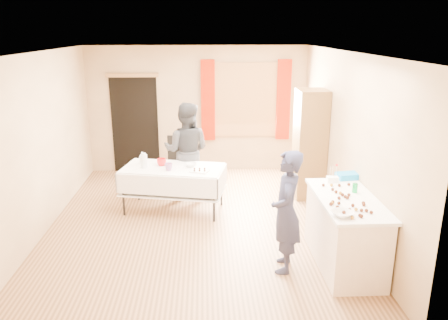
{
  "coord_description": "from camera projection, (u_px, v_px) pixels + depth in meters",
  "views": [
    {
      "loc": [
        0.13,
        -6.24,
        2.91
      ],
      "look_at": [
        0.42,
        0.0,
        1.03
      ],
      "focal_mm": 35.0,
      "sensor_mm": 36.0,
      "label": 1
    }
  ],
  "objects": [
    {
      "name": "floor",
      "position": [
        197.0,
        224.0,
        6.8
      ],
      "size": [
        4.5,
        5.5,
        0.02
      ],
      "primitive_type": "cube",
      "color": "#9E7047",
      "rests_on": "ground"
    },
    {
      "name": "ceiling",
      "position": [
        194.0,
        51.0,
        6.05
      ],
      "size": [
        4.5,
        5.5,
        0.02
      ],
      "primitive_type": "cube",
      "color": "white",
      "rests_on": "floor"
    },
    {
      "name": "wall_back",
      "position": [
        197.0,
        110.0,
        9.07
      ],
      "size": [
        4.5,
        0.02,
        2.6
      ],
      "primitive_type": "cube",
      "color": "tan",
      "rests_on": "floor"
    },
    {
      "name": "wall_front",
      "position": [
        190.0,
        222.0,
        3.79
      ],
      "size": [
        4.5,
        0.02,
        2.6
      ],
      "primitive_type": "cube",
      "color": "tan",
      "rests_on": "floor"
    },
    {
      "name": "wall_left",
      "position": [
        39.0,
        145.0,
        6.32
      ],
      "size": [
        0.02,
        5.5,
        2.6
      ],
      "primitive_type": "cube",
      "color": "tan",
      "rests_on": "floor"
    },
    {
      "name": "wall_right",
      "position": [
        346.0,
        141.0,
        6.53
      ],
      "size": [
        0.02,
        5.5,
        2.6
      ],
      "primitive_type": "cube",
      "color": "tan",
      "rests_on": "floor"
    },
    {
      "name": "window_frame",
      "position": [
        246.0,
        100.0,
        9.02
      ],
      "size": [
        1.32,
        0.06,
        1.52
      ],
      "primitive_type": "cube",
      "color": "olive",
      "rests_on": "wall_back"
    },
    {
      "name": "window_pane",
      "position": [
        246.0,
        100.0,
        9.0
      ],
      "size": [
        1.2,
        0.02,
        1.4
      ],
      "primitive_type": "cube",
      "color": "white",
      "rests_on": "wall_back"
    },
    {
      "name": "curtain_left",
      "position": [
        208.0,
        101.0,
        8.93
      ],
      "size": [
        0.28,
        0.06,
        1.65
      ],
      "primitive_type": "cube",
      "color": "#A91700",
      "rests_on": "wall_back"
    },
    {
      "name": "curtain_right",
      "position": [
        283.0,
        100.0,
        9.0
      ],
      "size": [
        0.28,
        0.06,
        1.65
      ],
      "primitive_type": "cube",
      "color": "#A91700",
      "rests_on": "wall_back"
    },
    {
      "name": "doorway",
      "position": [
        135.0,
        125.0,
        9.06
      ],
      "size": [
        0.95,
        0.04,
        2.0
      ],
      "primitive_type": "cube",
      "color": "black",
      "rests_on": "floor"
    },
    {
      "name": "door_lintel",
      "position": [
        132.0,
        75.0,
        8.74
      ],
      "size": [
        1.05,
        0.06,
        0.08
      ],
      "primitive_type": "cube",
      "color": "olive",
      "rests_on": "wall_back"
    },
    {
      "name": "cabinet",
      "position": [
        310.0,
        144.0,
        7.69
      ],
      "size": [
        0.5,
        0.6,
        1.92
      ],
      "primitive_type": "cube",
      "color": "brown",
      "rests_on": "floor"
    },
    {
      "name": "counter",
      "position": [
        345.0,
        232.0,
        5.51
      ],
      "size": [
        0.71,
        1.5,
        0.91
      ],
      "color": "#F1DCC7",
      "rests_on": "floor"
    },
    {
      "name": "party_table",
      "position": [
        173.0,
        185.0,
        7.19
      ],
      "size": [
        1.79,
        1.17,
        0.75
      ],
      "rotation": [
        0.0,
        0.0,
        -0.21
      ],
      "color": "black",
      "rests_on": "floor"
    },
    {
      "name": "chair",
      "position": [
        177.0,
        173.0,
        8.28
      ],
      "size": [
        0.45,
        0.45,
        0.98
      ],
      "rotation": [
        0.0,
        0.0,
        -0.14
      ],
      "color": "black",
      "rests_on": "floor"
    },
    {
      "name": "girl",
      "position": [
        286.0,
        212.0,
        5.31
      ],
      "size": [
        0.69,
        0.56,
        1.55
      ],
      "primitive_type": "imported",
      "rotation": [
        0.0,
        0.0,
        -1.74
      ],
      "color": "#1D203D",
      "rests_on": "floor"
    },
    {
      "name": "woman",
      "position": [
        187.0,
        151.0,
        7.66
      ],
      "size": [
        1.09,
        0.98,
        1.71
      ],
      "primitive_type": "imported",
      "rotation": [
        0.0,
        0.0,
        2.94
      ],
      "color": "black",
      "rests_on": "floor"
    },
    {
      "name": "soda_can",
      "position": [
        355.0,
        188.0,
        5.54
      ],
      "size": [
        0.08,
        0.08,
        0.12
      ],
      "primitive_type": "cylinder",
      "rotation": [
        0.0,
        0.0,
        0.19
      ],
      "color": "#0E913A",
      "rests_on": "counter"
    },
    {
      "name": "mixing_bowl",
      "position": [
        342.0,
        214.0,
        4.85
      ],
      "size": [
        0.38,
        0.38,
        0.06
      ],
      "primitive_type": "imported",
      "rotation": [
        0.0,
        0.0,
        0.33
      ],
      "color": "white",
      "rests_on": "counter"
    },
    {
      "name": "foam_block",
      "position": [
        332.0,
        179.0,
        5.92
      ],
      "size": [
        0.15,
        0.1,
        0.08
      ],
      "primitive_type": "cube",
      "rotation": [
        0.0,
        0.0,
        -0.03
      ],
      "color": "white",
      "rests_on": "counter"
    },
    {
      "name": "blue_basket",
      "position": [
        348.0,
        176.0,
        6.06
      ],
      "size": [
        0.33,
        0.25,
        0.08
      ],
      "primitive_type": "cube",
      "rotation": [
        0.0,
        0.0,
        0.16
      ],
      "color": "#0C7CCE",
      "rests_on": "counter"
    },
    {
      "name": "pitcher",
      "position": [
        144.0,
        161.0,
        7.05
      ],
      "size": [
        0.12,
        0.12,
        0.22
      ],
      "primitive_type": "cylinder",
      "rotation": [
        0.0,
        0.0,
        -0.12
      ],
      "color": "silver",
      "rests_on": "party_table"
    },
    {
      "name": "cup_red",
      "position": [
        162.0,
        162.0,
        7.17
      ],
      "size": [
        0.15,
        0.15,
        0.12
      ],
      "primitive_type": "imported",
      "rotation": [
        0.0,
        0.0,
        0.0
      ],
      "color": "red",
      "rests_on": "party_table"
    },
    {
      "name": "cup_rainbow",
      "position": [
        169.0,
        167.0,
        6.93
      ],
      "size": [
        0.16,
        0.16,
        0.12
      ],
      "primitive_type": "imported",
      "rotation": [
        0.0,
        0.0,
        -0.12
      ],
      "color": "red",
      "rests_on": "party_table"
    },
    {
      "name": "small_bowl",
      "position": [
        191.0,
        165.0,
        7.13
      ],
      "size": [
        0.28,
        0.28,
        0.06
      ],
      "primitive_type": "imported",
      "rotation": [
        0.0,
        0.0,
        -0.29
      ],
      "color": "white",
      "rests_on": "party_table"
    },
    {
      "name": "pastry_tray",
      "position": [
        200.0,
        171.0,
        6.88
      ],
      "size": [
        0.34,
        0.3,
        0.02
      ],
      "primitive_type": "cube",
      "rotation": [
        0.0,
        0.0,
        -0.41
      ],
      "color": "white",
      "rests_on": "party_table"
    },
    {
      "name": "bottle",
      "position": [
        142.0,
        157.0,
        7.31
      ],
      "size": [
        0.09,
        0.09,
        0.19
      ],
      "primitive_type": "imported",
      "rotation": [
        0.0,
        0.0,
        -0.02
      ],
      "color": "white",
      "rests_on": "party_table"
    },
    {
      "name": "cake_balls",
      "position": [
        346.0,
        201.0,
        5.24
      ],
      "size": [
        0.47,
        1.09,
        0.04
      ],
      "color": "#3F2314",
      "rests_on": "counter"
    }
  ]
}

